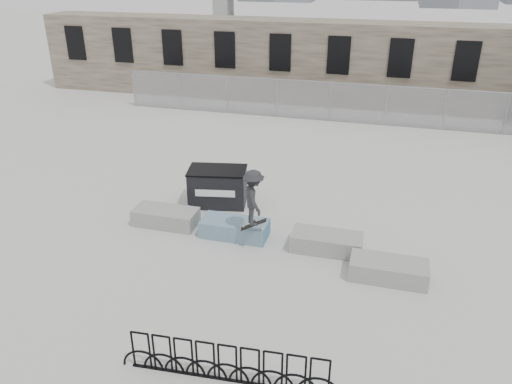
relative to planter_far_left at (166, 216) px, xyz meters
The scene contains 10 objects.
ground 3.52m from the planter_far_left, ahead, with size 120.00×120.00×0.00m, color #BBBAB5.
stone_wall 16.54m from the planter_far_left, 77.68° to the left, with size 36.00×2.58×4.50m.
chainlink_fence 12.82m from the planter_far_left, 74.11° to the left, with size 22.06×0.06×2.02m.
planter_far_left is the anchor object (origin of this frame).
planter_center_left 2.32m from the planter_far_left, ahead, with size 2.00×0.90×0.52m.
planter_center_right 5.10m from the planter_far_left, ahead, with size 2.00×0.90×0.52m.
planter_offset 6.96m from the planter_far_left, ahead, with size 2.00×0.90×0.52m.
dumpster 2.16m from the planter_far_left, 58.55° to the left, with size 2.11×1.51×1.27m.
bike_rack 6.84m from the planter_far_left, 55.27° to the right, with size 4.48×0.34×0.90m.
skateboarder 3.37m from the planter_far_left, 11.37° to the right, with size 1.04×1.22×1.86m.
Camera 1 is at (2.87, -12.41, 7.66)m, focal length 35.00 mm.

